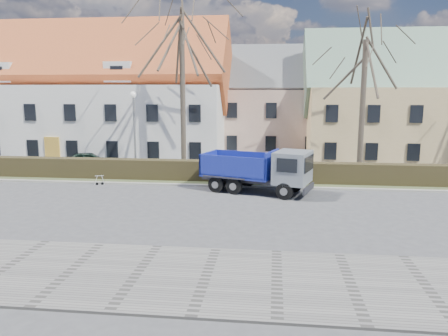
# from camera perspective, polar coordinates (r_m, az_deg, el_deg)

# --- Properties ---
(ground) EXTENTS (120.00, 120.00, 0.00)m
(ground) POSITION_cam_1_polar(r_m,az_deg,el_deg) (22.43, -4.65, -4.96)
(ground) COLOR #434446
(sidewalk_near) EXTENTS (80.00, 5.00, 0.08)m
(sidewalk_near) POSITION_cam_1_polar(r_m,az_deg,el_deg) (14.63, -11.27, -13.47)
(sidewalk_near) COLOR slate
(sidewalk_near) RESTS_ON ground
(curb_far) EXTENTS (80.00, 0.30, 0.12)m
(curb_far) POSITION_cam_1_polar(r_m,az_deg,el_deg) (26.81, -2.75, -2.28)
(curb_far) COLOR gray
(curb_far) RESTS_ON ground
(grass_strip) EXTENTS (80.00, 3.00, 0.10)m
(grass_strip) POSITION_cam_1_polar(r_m,az_deg,el_deg) (28.36, -2.23, -1.60)
(grass_strip) COLOR #3C4727
(grass_strip) RESTS_ON ground
(hedge) EXTENTS (60.00, 0.90, 1.30)m
(hedge) POSITION_cam_1_polar(r_m,az_deg,el_deg) (28.05, -2.30, -0.49)
(hedge) COLOR #2C2516
(hedge) RESTS_ON ground
(building_white) EXTENTS (26.80, 10.80, 9.50)m
(building_white) POSITION_cam_1_polar(r_m,az_deg,el_deg) (41.05, -18.51, 8.17)
(building_white) COLOR silver
(building_white) RESTS_ON ground
(building_pink) EXTENTS (10.80, 8.80, 8.00)m
(building_pink) POSITION_cam_1_polar(r_m,az_deg,el_deg) (41.27, 6.24, 7.60)
(building_pink) COLOR tan
(building_pink) RESTS_ON ground
(building_yellow) EXTENTS (18.80, 10.80, 8.50)m
(building_yellow) POSITION_cam_1_polar(r_m,az_deg,el_deg) (40.02, 23.80, 7.07)
(building_yellow) COLOR #D8B676
(building_yellow) RESTS_ON ground
(tree_1) EXTENTS (9.20, 9.20, 12.65)m
(tree_1) POSITION_cam_1_polar(r_m,az_deg,el_deg) (30.38, -5.44, 11.06)
(tree_1) COLOR #3F362C
(tree_1) RESTS_ON ground
(tree_2) EXTENTS (8.00, 8.00, 11.00)m
(tree_2) POSITION_cam_1_polar(r_m,az_deg,el_deg) (30.27, 17.71, 9.07)
(tree_2) COLOR #3F362C
(tree_2) RESTS_ON ground
(dump_truck) EXTENTS (6.92, 4.31, 2.60)m
(dump_truck) POSITION_cam_1_polar(r_m,az_deg,el_deg) (25.18, 3.74, -0.24)
(dump_truck) COLOR navy
(dump_truck) RESTS_ON ground
(streetlight) EXTENTS (0.45, 0.45, 5.80)m
(streetlight) POSITION_cam_1_polar(r_m,az_deg,el_deg) (29.85, -11.58, 4.33)
(streetlight) COLOR gray
(streetlight) RESTS_ON ground
(cart_frame) EXTENTS (0.85, 0.65, 0.68)m
(cart_frame) POSITION_cam_1_polar(r_m,az_deg,el_deg) (28.19, -16.38, -1.48)
(cart_frame) COLOR silver
(cart_frame) RESTS_ON ground
(parked_car_a) EXTENTS (3.97, 2.78, 1.26)m
(parked_car_a) POSITION_cam_1_polar(r_m,az_deg,el_deg) (34.29, -17.24, 1.00)
(parked_car_a) COLOR black
(parked_car_a) RESTS_ON ground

